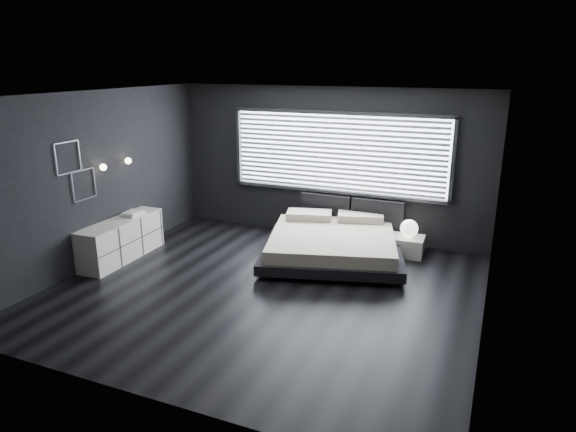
% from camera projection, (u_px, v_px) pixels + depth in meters
% --- Properties ---
extents(room, '(6.04, 6.00, 2.80)m').
position_uv_depth(room, '(264.00, 198.00, 7.15)').
color(room, black).
rests_on(room, ground).
extents(window, '(4.14, 0.09, 1.52)m').
position_uv_depth(window, '(337.00, 153.00, 9.39)').
color(window, white).
rests_on(window, ground).
extents(headboard, '(1.96, 0.16, 0.52)m').
position_uv_depth(headboard, '(351.00, 210.00, 9.52)').
color(headboard, black).
rests_on(headboard, ground).
extents(sconce_near, '(0.18, 0.11, 0.11)m').
position_uv_depth(sconce_near, '(103.00, 167.00, 8.21)').
color(sconce_near, silver).
rests_on(sconce_near, ground).
extents(sconce_far, '(0.18, 0.11, 0.11)m').
position_uv_depth(sconce_far, '(128.00, 161.00, 8.74)').
color(sconce_far, silver).
rests_on(sconce_far, ground).
extents(wall_art_upper, '(0.01, 0.48, 0.48)m').
position_uv_depth(wall_art_upper, '(68.00, 158.00, 7.65)').
color(wall_art_upper, '#47474C').
rests_on(wall_art_upper, ground).
extents(wall_art_lower, '(0.01, 0.48, 0.48)m').
position_uv_depth(wall_art_lower, '(84.00, 185.00, 8.00)').
color(wall_art_lower, '#47474C').
rests_on(wall_art_lower, ground).
extents(bed, '(2.78, 2.71, 0.59)m').
position_uv_depth(bed, '(332.00, 243.00, 8.69)').
color(bed, black).
rests_on(bed, ground).
extents(nightstand, '(0.58, 0.49, 0.33)m').
position_uv_depth(nightstand, '(407.00, 246.00, 8.87)').
color(nightstand, white).
rests_on(nightstand, ground).
extents(orb_lamp, '(0.30, 0.30, 0.30)m').
position_uv_depth(orb_lamp, '(409.00, 228.00, 8.79)').
color(orb_lamp, white).
rests_on(orb_lamp, nightstand).
extents(dresser, '(0.54, 1.73, 0.68)m').
position_uv_depth(dresser, '(122.00, 239.00, 8.66)').
color(dresser, white).
rests_on(dresser, ground).
extents(book_stack, '(0.28, 0.37, 0.07)m').
position_uv_depth(book_stack, '(133.00, 213.00, 8.82)').
color(book_stack, silver).
rests_on(book_stack, dresser).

